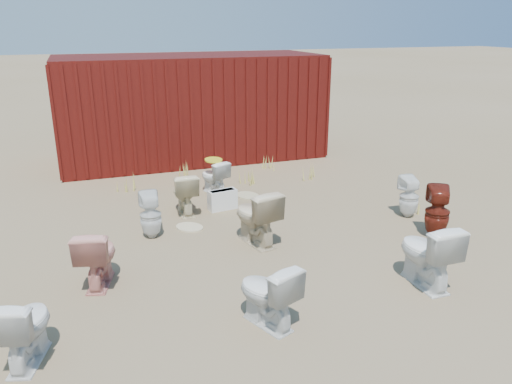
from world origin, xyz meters
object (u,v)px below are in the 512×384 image
object	(u,v)px
toilet_back_e	(409,197)
toilet_back_beige_right	(256,216)
toilet_front_a	(24,327)
toilet_front_e	(427,253)
toilet_back_a	(151,215)
toilet_front_maroon	(437,212)
toilet_back_yellowlid	(214,177)
toilet_front_pink	(97,256)
toilet_back_beige_left	(185,193)
loose_tank	(223,200)
shipping_container	(191,107)
toilet_front_c	(267,294)

from	to	relation	value
toilet_back_e	toilet_back_beige_right	bearing A→B (deg)	7.49
toilet_front_a	toilet_back_e	world-z (taller)	toilet_front_a
toilet_front_e	toilet_back_a	xyz separation A→B (m)	(-2.99, 2.60, -0.07)
toilet_front_maroon	toilet_front_e	size ratio (longest dim) A/B	0.94
toilet_front_e	toilet_back_yellowlid	size ratio (longest dim) A/B	1.32
toilet_front_e	toilet_back_beige_right	world-z (taller)	toilet_front_e
toilet_front_a	toilet_front_e	size ratio (longest dim) A/B	0.87
toilet_front_pink	toilet_back_beige_left	bearing A→B (deg)	-111.25
toilet_front_maroon	toilet_back_yellowlid	world-z (taller)	toilet_front_maroon
toilet_back_e	loose_tank	distance (m)	3.16
toilet_front_a	toilet_front_e	world-z (taller)	toilet_front_e
shipping_container	toilet_front_c	size ratio (longest dim) A/B	8.01
toilet_back_beige_right	toilet_back_beige_left	bearing A→B (deg)	-77.34
toilet_front_pink	toilet_back_beige_right	distance (m)	2.31
toilet_back_yellowlid	toilet_back_e	distance (m)	3.57
toilet_back_a	toilet_back_e	xyz separation A→B (m)	(4.19, -0.58, -0.01)
toilet_back_beige_left	toilet_back_a	bearing A→B (deg)	52.29
toilet_front_c	toilet_front_pink	bearing A→B (deg)	-64.72
shipping_container	toilet_front_a	distance (m)	7.86
toilet_back_yellowlid	loose_tank	world-z (taller)	toilet_back_yellowlid
toilet_front_maroon	toilet_back_beige_right	bearing A→B (deg)	15.13
shipping_container	toilet_back_beige_left	distance (m)	3.94
toilet_back_a	loose_tank	bearing A→B (deg)	-149.57
toilet_front_c	toilet_back_beige_right	distance (m)	2.11
shipping_container	toilet_back_yellowlid	size ratio (longest dim) A/B	9.31
shipping_container	toilet_back_beige_right	distance (m)	5.35
toilet_back_yellowlid	toilet_back_e	world-z (taller)	toilet_back_e
toilet_front_c	shipping_container	bearing A→B (deg)	-118.52
toilet_front_pink	toilet_front_e	bearing A→B (deg)	175.51
toilet_front_a	toilet_back_yellowlid	size ratio (longest dim) A/B	1.15
toilet_back_beige_right	toilet_back_yellowlid	xyz separation A→B (m)	(0.01, 2.42, -0.10)
toilet_front_maroon	toilet_back_a	size ratio (longest dim) A/B	1.12
toilet_front_e	toilet_back_a	distance (m)	3.96
toilet_front_a	toilet_back_a	distance (m)	3.00
toilet_front_pink	toilet_back_beige_right	world-z (taller)	toilet_back_beige_right
toilet_front_e	toilet_back_yellowlid	world-z (taller)	toilet_front_e
shipping_container	toilet_front_e	xyz separation A→B (m)	(1.32, -7.15, -0.77)
toilet_back_beige_left	toilet_back_yellowlid	bearing A→B (deg)	-128.71
toilet_back_beige_right	toilet_back_e	xyz separation A→B (m)	(2.76, 0.15, -0.07)
toilet_back_yellowlid	toilet_back_beige_right	bearing A→B (deg)	68.09
shipping_container	toilet_back_a	size ratio (longest dim) A/B	8.36
toilet_front_a	loose_tank	size ratio (longest dim) A/B	1.49
toilet_back_beige_right	loose_tank	bearing A→B (deg)	-99.50
shipping_container	toilet_front_c	xyz separation A→B (m)	(-0.84, -7.31, -0.83)
toilet_front_pink	loose_tank	size ratio (longest dim) A/B	1.53
toilet_front_a	toilet_front_c	xyz separation A→B (m)	(2.39, -0.20, 0.00)
toilet_front_c	toilet_back_yellowlid	world-z (taller)	toilet_front_c
toilet_front_pink	toilet_front_c	bearing A→B (deg)	152.59
toilet_front_c	toilet_back_beige_right	xyz separation A→B (m)	(0.59, 2.03, 0.05)
toilet_back_yellowlid	loose_tank	distance (m)	0.91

